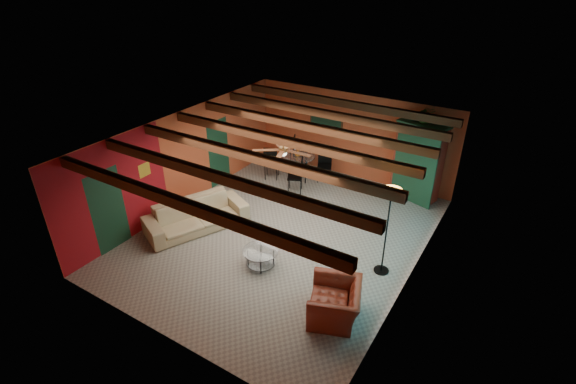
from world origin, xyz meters
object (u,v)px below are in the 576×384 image
Objects in this scene: potted_plant at (426,116)px; vase at (298,144)px; dining_table at (298,163)px; armchair at (335,302)px; armoire at (418,162)px; sofa at (196,215)px; floor_lamp at (386,232)px; coffee_table at (261,258)px.

potted_plant is 3.80m from vase.
armchair is at bearing -52.54° from dining_table.
dining_table is at bearing 0.00° from vase.
potted_plant is 2.68× the size of vase.
armoire reaches higher than vase.
sofa is 3.89m from dining_table.
armoire reaches higher than sofa.
sofa is at bearing -102.09° from dining_table.
sofa is 6.36m from armoire.
dining_table is at bearing 12.69° from sofa.
sofa is 1.23× the size of floor_lamp.
potted_plant reaches higher than floor_lamp.
sofa is 2.35m from coffee_table.
sofa is at bearing -132.91° from potted_plant.
armchair is at bearing -14.31° from coffee_table.
armoire is (1.99, 5.03, 0.90)m from coffee_table.
potted_plant is (0.00, 0.00, 1.38)m from armoire.
potted_plant reaches higher than sofa.
armoire is at bearing 68.40° from coffee_table.
coffee_table is 4.57m from vase.
floor_lamp is at bearing -36.77° from vase.
floor_lamp is at bearing -83.19° from potted_plant.
armchair is at bearing -71.49° from armoire.
armchair is 5.63m from armoire.
dining_table is at bearing -166.66° from potted_plant.
armoire is 1.38m from potted_plant.
dining_table is (-3.64, 4.75, 0.20)m from armchair.
coffee_table is 0.38× the size of dining_table.
sofa is 6.66m from potted_plant.
vase is (-3.64, 4.75, 0.86)m from armchair.
dining_table is 11.04× the size of vase.
potted_plant is at bearing -18.14° from sofa.
coffee_table is 2.87m from floor_lamp.
armchair is at bearing -77.27° from sofa.
dining_table is (-1.49, 4.20, 0.35)m from coffee_table.
sofa is 13.27× the size of vase.
potted_plant reaches higher than armoire.
potted_plant is (3.49, 0.83, 1.93)m from dining_table.
potted_plant reaches higher than dining_table.
armchair is at bearing -99.39° from floor_lamp.
dining_table reaches higher than armchair.
coffee_table is 5.48m from armoire.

